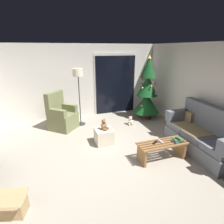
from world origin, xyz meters
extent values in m
plane|color=#9E9384|center=(0.00, 0.00, 0.00)|extent=(7.00, 7.00, 0.00)
cube|color=silver|center=(0.00, 3.06, 1.25)|extent=(5.72, 0.12, 2.50)
cube|color=silver|center=(2.86, 0.00, 1.25)|extent=(0.12, 6.00, 2.50)
cube|color=silver|center=(1.32, 2.99, 1.10)|extent=(1.60, 0.02, 2.20)
cube|color=black|center=(1.32, 2.97, 1.05)|extent=(1.50, 0.02, 2.10)
cube|color=slate|center=(2.25, -0.37, 0.17)|extent=(0.84, 1.93, 0.34)
cube|color=slate|center=(2.20, -0.99, 0.41)|extent=(0.71, 0.63, 0.14)
cube|color=slate|center=(2.23, -0.37, 0.41)|extent=(0.71, 0.63, 0.14)
cube|color=slate|center=(2.26, 0.25, 0.41)|extent=(0.71, 0.63, 0.14)
cube|color=slate|center=(2.55, -0.39, 0.78)|extent=(0.28, 1.91, 0.60)
cube|color=slate|center=(2.29, 0.50, 0.62)|extent=(0.77, 0.23, 0.28)
cube|color=#997F51|center=(2.22, -0.12, 0.49)|extent=(0.64, 0.93, 0.02)
cube|color=#997F51|center=(2.44, 0.32, 0.62)|extent=(0.13, 0.32, 0.28)
cube|color=olive|center=(1.19, -0.55, 0.39)|extent=(1.10, 0.05, 0.04)
cube|color=olive|center=(1.19, -0.46, 0.39)|extent=(1.10, 0.05, 0.04)
cube|color=olive|center=(1.19, -0.37, 0.39)|extent=(1.10, 0.05, 0.04)
cube|color=olive|center=(1.19, -0.28, 0.39)|extent=(1.10, 0.05, 0.04)
cube|color=olive|center=(1.19, -0.19, 0.39)|extent=(1.10, 0.05, 0.04)
cube|color=olive|center=(0.70, -0.37, 0.18)|extent=(0.05, 0.36, 0.37)
cube|color=olive|center=(1.68, -0.37, 0.18)|extent=(0.05, 0.36, 0.37)
cube|color=black|center=(1.03, -0.33, 0.42)|extent=(0.16, 0.12, 0.02)
cube|color=#ADADB2|center=(1.18, -0.33, 0.42)|extent=(0.05, 0.16, 0.02)
cube|color=#4C4C51|center=(1.54, -0.43, 0.42)|extent=(0.25, 0.19, 0.03)
cube|color=#337042|center=(1.54, -0.43, 0.45)|extent=(0.22, 0.22, 0.03)
cube|color=black|center=(1.53, -0.44, 0.48)|extent=(0.09, 0.15, 0.01)
cylinder|color=#4C1E19|center=(2.12, 2.02, 0.05)|extent=(0.36, 0.36, 0.10)
cylinder|color=brown|center=(2.12, 2.02, 0.16)|extent=(0.08, 0.08, 0.12)
cone|color=#14471E|center=(2.12, 2.02, 0.55)|extent=(0.88, 0.88, 0.67)
cone|color=#14471E|center=(2.12, 2.02, 1.16)|extent=(0.70, 0.70, 0.67)
cone|color=#14471E|center=(2.12, 2.02, 1.76)|extent=(0.52, 0.52, 0.67)
sphere|color=#B233A5|center=(2.17, 1.79, 1.29)|extent=(0.06, 0.06, 0.06)
sphere|color=red|center=(2.01, 2.22, 1.37)|extent=(0.06, 0.06, 0.06)
sphere|color=#1E8C33|center=(2.10, 2.25, 1.33)|extent=(0.06, 0.06, 0.06)
sphere|color=gold|center=(2.11, 1.76, 1.19)|extent=(0.06, 0.06, 0.06)
sphere|color=white|center=(1.94, 1.92, 1.47)|extent=(0.06, 0.06, 0.06)
sphere|color=#1E8C33|center=(1.85, 1.98, 1.11)|extent=(0.06, 0.06, 0.06)
sphere|color=#B233A5|center=(2.09, 2.35, 0.88)|extent=(0.06, 0.06, 0.06)
sphere|color=white|center=(1.87, 1.90, 1.12)|extent=(0.06, 0.06, 0.06)
sphere|color=#B233A5|center=(2.28, 2.23, 1.19)|extent=(0.06, 0.06, 0.06)
sphere|color=#1E8C33|center=(2.37, 1.98, 1.23)|extent=(0.06, 0.06, 0.06)
sphere|color=white|center=(2.29, 1.76, 0.93)|extent=(0.06, 0.06, 0.06)
sphere|color=#1E8C33|center=(2.27, 1.92, 1.58)|extent=(0.06, 0.06, 0.06)
sphere|color=red|center=(1.80, 1.79, 0.55)|extent=(0.06, 0.06, 0.06)
sphere|color=blue|center=(1.88, 1.97, 1.25)|extent=(0.06, 0.06, 0.06)
cone|color=#EAD14C|center=(2.12, 2.02, 2.10)|extent=(0.14, 0.14, 0.12)
cube|color=olive|center=(-0.71, 2.02, 0.16)|extent=(0.96, 0.96, 0.31)
cube|color=olive|center=(-0.71, 2.02, 0.40)|extent=(0.96, 0.96, 0.18)
cube|color=olive|center=(-0.91, 2.20, 0.81)|extent=(0.57, 0.61, 0.64)
cube|color=olive|center=(-0.51, 2.22, 0.60)|extent=(0.53, 0.49, 0.22)
cube|color=olive|center=(-0.88, 1.80, 0.60)|extent=(0.53, 0.49, 0.22)
cylinder|color=#2D2D30|center=(-0.16, 2.19, 0.01)|extent=(0.28, 0.28, 0.02)
cylinder|color=#2D2D30|center=(-0.16, 2.19, 0.80)|extent=(0.03, 0.03, 1.55)
cylinder|color=beige|center=(-0.16, 2.19, 1.67)|extent=(0.32, 0.32, 0.22)
cube|color=beige|center=(0.20, 0.75, 0.19)|extent=(0.44, 0.44, 0.39)
cylinder|color=brown|center=(0.27, 0.74, 0.42)|extent=(0.12, 0.12, 0.06)
cylinder|color=brown|center=(0.20, 0.67, 0.42)|extent=(0.12, 0.12, 0.06)
sphere|color=brown|center=(0.20, 0.75, 0.49)|extent=(0.15, 0.15, 0.15)
sphere|color=brown|center=(0.20, 0.75, 0.61)|extent=(0.11, 0.11, 0.11)
sphere|color=#A37A51|center=(0.23, 0.71, 0.60)|extent=(0.04, 0.04, 0.04)
sphere|color=brown|center=(0.22, 0.77, 0.65)|extent=(0.04, 0.04, 0.04)
sphere|color=brown|center=(0.17, 0.72, 0.65)|extent=(0.04, 0.04, 0.04)
sphere|color=brown|center=(0.26, 0.78, 0.50)|extent=(0.06, 0.06, 0.06)
sphere|color=brown|center=(0.16, 0.69, 0.50)|extent=(0.06, 0.06, 0.06)
cylinder|color=beige|center=(1.40, 1.59, 0.03)|extent=(0.08, 0.12, 0.06)
cylinder|color=beige|center=(1.30, 1.60, 0.03)|extent=(0.08, 0.12, 0.06)
sphere|color=beige|center=(1.36, 1.66, 0.10)|extent=(0.15, 0.15, 0.15)
sphere|color=beige|center=(1.36, 1.66, 0.22)|extent=(0.11, 0.11, 0.11)
sphere|color=#F4E5C1|center=(1.35, 1.61, 0.21)|extent=(0.04, 0.04, 0.04)
sphere|color=beige|center=(1.39, 1.65, 0.27)|extent=(0.04, 0.04, 0.04)
sphere|color=beige|center=(1.32, 1.66, 0.27)|extent=(0.04, 0.04, 0.04)
sphere|color=beige|center=(1.42, 1.63, 0.11)|extent=(0.06, 0.06, 0.06)
sphere|color=beige|center=(1.28, 1.64, 0.11)|extent=(0.06, 0.06, 0.06)
cube|color=tan|center=(-1.75, -0.89, 0.12)|extent=(0.51, 0.38, 0.25)
cube|color=tan|center=(-1.70, -0.73, 0.27)|extent=(0.45, 0.21, 0.06)
cube|color=tan|center=(-1.80, -1.05, 0.27)|extent=(0.45, 0.21, 0.06)
camera|label=1|loc=(-1.00, -3.37, 2.35)|focal=29.48mm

